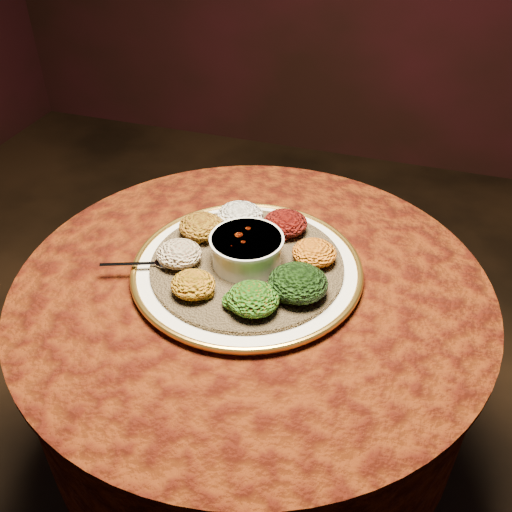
% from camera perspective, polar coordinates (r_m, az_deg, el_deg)
% --- Properties ---
extents(table, '(0.96, 0.96, 0.73)m').
position_cam_1_polar(table, '(1.27, -0.40, -8.78)').
color(table, black).
rests_on(table, ground).
extents(platter, '(0.57, 0.57, 0.02)m').
position_cam_1_polar(platter, '(1.16, -0.91, -1.27)').
color(platter, white).
rests_on(platter, table).
extents(injera, '(0.51, 0.51, 0.01)m').
position_cam_1_polar(injera, '(1.15, -0.91, -0.86)').
color(injera, brown).
rests_on(injera, platter).
extents(stew_bowl, '(0.15, 0.15, 0.06)m').
position_cam_1_polar(stew_bowl, '(1.13, -0.93, 0.75)').
color(stew_bowl, silver).
rests_on(stew_bowl, injera).
extents(spoon, '(0.14, 0.07, 0.01)m').
position_cam_1_polar(spoon, '(1.15, -9.68, -0.71)').
color(spoon, silver).
rests_on(spoon, injera).
extents(portion_ayib, '(0.10, 0.10, 0.05)m').
position_cam_1_polar(portion_ayib, '(1.24, -1.59, 4.07)').
color(portion_ayib, white).
rests_on(portion_ayib, injera).
extents(portion_kitfo, '(0.10, 0.09, 0.05)m').
position_cam_1_polar(portion_kitfo, '(1.22, 2.95, 3.33)').
color(portion_kitfo, black).
rests_on(portion_kitfo, injera).
extents(portion_tikil, '(0.09, 0.09, 0.04)m').
position_cam_1_polar(portion_tikil, '(1.14, 5.85, 0.33)').
color(portion_tikil, '#B2780E').
rests_on(portion_tikil, injera).
extents(portion_gomen, '(0.11, 0.11, 0.05)m').
position_cam_1_polar(portion_gomen, '(1.06, 4.23, -2.69)').
color(portion_gomen, black).
rests_on(portion_gomen, injera).
extents(portion_mixveg, '(0.10, 0.09, 0.05)m').
position_cam_1_polar(portion_mixveg, '(1.03, -0.31, -4.30)').
color(portion_mixveg, '#923209').
rests_on(portion_mixveg, injera).
extents(portion_kik, '(0.09, 0.08, 0.04)m').
position_cam_1_polar(portion_kik, '(1.07, -6.31, -2.85)').
color(portion_kik, '#BB6910').
rests_on(portion_kik, injera).
extents(portion_timatim, '(0.09, 0.09, 0.04)m').
position_cam_1_polar(portion_timatim, '(1.15, -7.69, 0.22)').
color(portion_timatim, maroon).
rests_on(portion_timatim, injera).
extents(portion_shiro, '(0.10, 0.09, 0.05)m').
position_cam_1_polar(portion_shiro, '(1.22, -5.47, 2.95)').
color(portion_shiro, '#936411').
rests_on(portion_shiro, injera).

